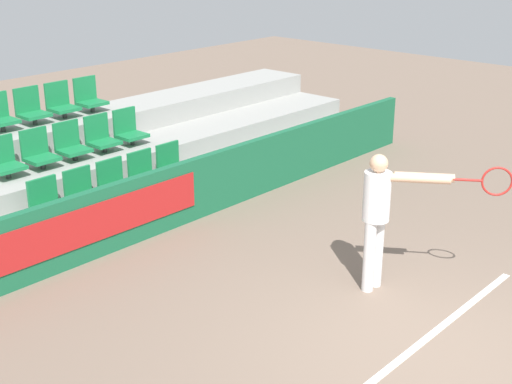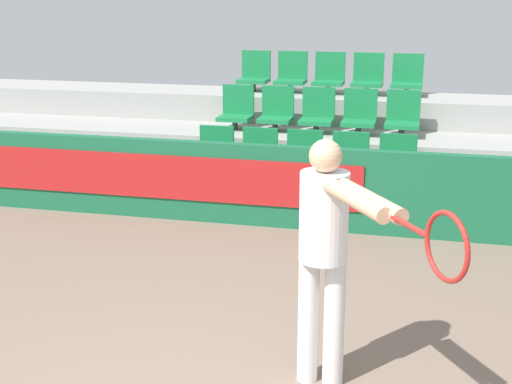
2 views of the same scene
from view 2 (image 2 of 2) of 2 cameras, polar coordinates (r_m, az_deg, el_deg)
The scene contains 20 objects.
barrier_wall at distance 7.40m, azimuth 2.52°, elevation 0.41°, with size 11.73×0.14×0.87m.
bleacher_tier_front at distance 8.00m, azimuth 3.60°, elevation -0.35°, with size 11.33×0.97×0.35m.
bleacher_tier_middle at distance 8.89m, azimuth 4.72°, elevation 2.45°, with size 11.33×0.97×0.70m.
bleacher_tier_back at distance 9.79m, azimuth 5.65°, elevation 4.73°, with size 11.33×0.97×1.06m.
stadium_chair_0 at distance 8.25m, azimuth -3.31°, elevation 3.07°, with size 0.41×0.37×0.54m.
stadium_chair_1 at distance 8.12m, azimuth 0.19°, elevation 2.88°, with size 0.41×0.37×0.54m.
stadium_chair_2 at distance 8.01m, azimuth 3.80°, elevation 2.68°, with size 0.41×0.37×0.54m.
stadium_chair_3 at distance 7.95m, azimuth 7.49°, elevation 2.46°, with size 0.41×0.37×0.54m.
stadium_chair_4 at distance 7.91m, azimuth 11.22°, elevation 2.23°, with size 0.41×0.37×0.54m.
stadium_chair_5 at distance 9.10m, azimuth -1.57°, elevation 6.56°, with size 0.41×0.37×0.54m.
stadium_chair_6 at distance 8.98m, azimuth 1.64°, elevation 6.43°, with size 0.41×0.37×0.54m.
stadium_chair_7 at distance 8.89m, azimuth 4.93°, elevation 6.28°, with size 0.41×0.37×0.54m.
stadium_chair_8 at distance 8.82m, azimuth 8.28°, elevation 6.11°, with size 0.41×0.37×0.54m.
stadium_chair_9 at distance 8.79m, azimuth 11.65°, elevation 5.91°, with size 0.41×0.37×0.54m.
stadium_chair_10 at distance 9.98m, azimuth -0.11°, elevation 9.44°, with size 0.41×0.37×0.54m.
stadium_chair_11 at distance 9.87m, azimuth 2.85°, elevation 9.35°, with size 0.41×0.37×0.54m.
stadium_chair_12 at distance 9.79m, azimuth 5.87°, elevation 9.23°, with size 0.41×0.37×0.54m.
stadium_chair_13 at distance 9.73m, azimuth 8.93°, elevation 9.08°, with size 0.41×0.37×0.54m.
stadium_chair_14 at distance 9.70m, azimuth 12.01°, elevation 8.91°, with size 0.41×0.37×0.54m.
tennis_player at distance 4.26m, azimuth 5.88°, elevation -4.07°, with size 0.93×1.31×1.58m.
Camera 2 is at (1.31, -2.79, 2.41)m, focal length 50.00 mm.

